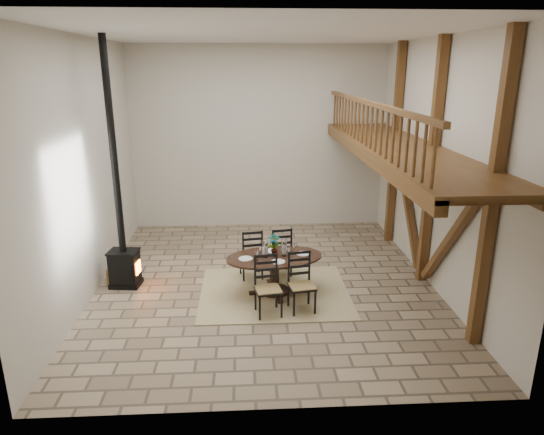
{
  "coord_description": "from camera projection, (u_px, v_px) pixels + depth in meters",
  "views": [
    {
      "loc": [
        -0.4,
        -9.46,
        4.42
      ],
      "look_at": [
        0.16,
        0.4,
        1.33
      ],
      "focal_mm": 32.0,
      "sensor_mm": 36.0,
      "label": 1
    }
  ],
  "objects": [
    {
      "name": "rug",
      "position": [
        275.0,
        292.0,
        9.89
      ],
      "size": [
        3.0,
        2.5,
        0.02
      ],
      "primitive_type": "cube",
      "color": "tan",
      "rests_on": "ground"
    },
    {
      "name": "log_stack",
      "position": [
        126.0,
        267.0,
        10.79
      ],
      "size": [
        0.36,
        0.37,
        0.3
      ],
      "rotation": [
        0.0,
        0.0,
        -0.3
      ],
      "color": "tan",
      "rests_on": "ground"
    },
    {
      "name": "room_shell",
      "position": [
        325.0,
        141.0,
        9.52
      ],
      "size": [
        7.02,
        8.02,
        5.01
      ],
      "color": "beige",
      "rests_on": "ground"
    },
    {
      "name": "wood_stove",
      "position": [
        122.0,
        234.0,
        9.88
      ],
      "size": [
        0.66,
        0.53,
        5.0
      ],
      "rotation": [
        0.0,
        0.0,
        -0.12
      ],
      "color": "black",
      "rests_on": "ground"
    },
    {
      "name": "dining_table",
      "position": [
        275.0,
        272.0,
        9.76
      ],
      "size": [
        2.11,
        2.31,
        1.25
      ],
      "rotation": [
        0.0,
        0.0,
        0.17
      ],
      "color": "black",
      "rests_on": "ground"
    },
    {
      "name": "log_basket",
      "position": [
        118.0,
        276.0,
        10.28
      ],
      "size": [
        0.48,
        0.48,
        0.4
      ],
      "rotation": [
        0.0,
        0.0,
        0.39
      ],
      "color": "brown",
      "rests_on": "ground"
    },
    {
      "name": "ground",
      "position": [
        265.0,
        283.0,
        10.35
      ],
      "size": [
        8.0,
        8.0,
        0.0
      ],
      "primitive_type": "plane",
      "color": "#9E8869",
      "rests_on": "ground"
    }
  ]
}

